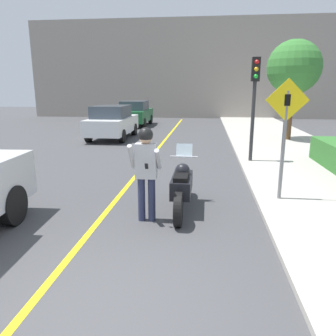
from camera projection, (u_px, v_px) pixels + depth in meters
name	position (u px, v px, depth m)	size (l,w,h in m)	color
ground_plane	(78.00, 309.00, 3.85)	(80.00, 80.00, 0.00)	#424244
road_center_line	(136.00, 176.00, 9.70)	(0.12, 36.00, 0.01)	yellow
building_backdrop	(191.00, 69.00, 27.96)	(28.00, 1.20, 8.16)	gray
motorcycle	(182.00, 186.00, 6.88)	(0.62, 2.34, 1.32)	black
person_biker	(146.00, 164.00, 6.16)	(0.59, 0.49, 1.83)	#282D4C
crossing_sign	(285.00, 128.00, 7.04)	(0.91, 0.08, 2.64)	slate
traffic_light	(255.00, 90.00, 10.71)	(0.26, 0.30, 3.40)	#2D2D30
street_tree	(294.00, 68.00, 15.14)	(2.47, 2.47, 4.61)	brown
parked_car_white	(112.00, 122.00, 16.63)	(1.88, 4.20, 1.68)	black
parked_car_green	(135.00, 113.00, 22.36)	(1.88, 4.20, 1.68)	black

